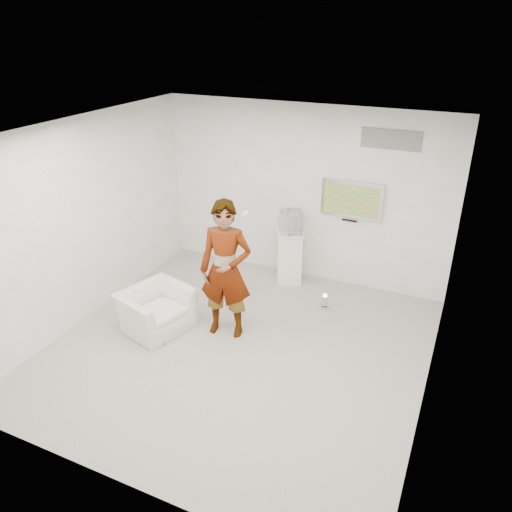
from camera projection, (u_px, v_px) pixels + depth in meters
name	position (u px, v px, depth m)	size (l,w,h in m)	color
room	(237.00, 252.00, 6.36)	(5.01, 5.01, 3.00)	#A39C95
tv	(352.00, 199.00, 8.03)	(1.00, 0.08, 0.60)	silver
logo_decal	(391.00, 140.00, 7.44)	(0.90, 0.02, 0.30)	slate
person	(226.00, 270.00, 6.95)	(0.74, 0.49, 2.03)	silver
armchair	(156.00, 310.00, 7.34)	(0.96, 0.84, 0.62)	silver
pedestal	(290.00, 257.00, 8.61)	(0.45, 0.45, 0.93)	white
floor_uplight	(325.00, 301.00, 7.91)	(0.16, 0.16, 0.25)	silver
vitrine	(291.00, 222.00, 8.33)	(0.36, 0.36, 0.36)	white
console	(291.00, 226.00, 8.36)	(0.05, 0.17, 0.23)	white
wii_remote	(245.00, 213.00, 6.68)	(0.04, 0.14, 0.04)	white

